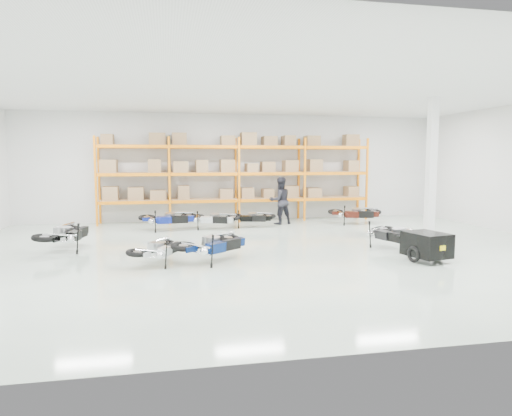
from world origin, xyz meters
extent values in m
plane|color=silver|center=(0.00, 0.00, 0.00)|extent=(18.00, 18.00, 0.00)
plane|color=white|center=(0.00, 0.00, 4.50)|extent=(18.00, 18.00, 0.00)
plane|color=silver|center=(0.00, 7.00, 2.25)|extent=(18.00, 0.00, 18.00)
plane|color=silver|center=(0.00, -7.00, 2.25)|extent=(18.00, 0.00, 18.00)
cube|color=orange|center=(-5.60, 6.00, 1.75)|extent=(0.08, 0.08, 3.50)
cube|color=orange|center=(-5.60, 6.90, 1.75)|extent=(0.08, 0.08, 3.50)
cube|color=orange|center=(-2.80, 6.00, 1.75)|extent=(0.08, 0.08, 3.50)
cube|color=orange|center=(-2.80, 6.90, 1.75)|extent=(0.08, 0.08, 3.50)
cube|color=orange|center=(0.00, 6.00, 1.75)|extent=(0.08, 0.08, 3.50)
cube|color=orange|center=(0.00, 6.90, 1.75)|extent=(0.08, 0.08, 3.50)
cube|color=orange|center=(2.80, 6.00, 1.75)|extent=(0.08, 0.08, 3.50)
cube|color=orange|center=(2.80, 6.90, 1.75)|extent=(0.08, 0.08, 3.50)
cube|color=orange|center=(5.60, 6.00, 1.75)|extent=(0.08, 0.08, 3.50)
cube|color=orange|center=(5.60, 6.90, 1.75)|extent=(0.08, 0.08, 3.50)
cube|color=orange|center=(-4.20, 6.00, 0.90)|extent=(2.70, 0.08, 0.12)
cube|color=orange|center=(-4.20, 6.90, 0.90)|extent=(2.70, 0.08, 0.12)
cube|color=#9F8352|center=(-4.20, 6.45, 0.97)|extent=(2.68, 0.88, 0.02)
cube|color=#9F8352|center=(-4.20, 6.45, 1.20)|extent=(2.40, 0.70, 0.44)
cube|color=orange|center=(-1.40, 6.00, 0.90)|extent=(2.70, 0.08, 0.12)
cube|color=orange|center=(-1.40, 6.90, 0.90)|extent=(2.70, 0.08, 0.12)
cube|color=#9F8352|center=(-1.40, 6.45, 0.97)|extent=(2.68, 0.88, 0.02)
cube|color=#9F8352|center=(-1.40, 6.45, 1.20)|extent=(2.40, 0.70, 0.44)
cube|color=orange|center=(1.40, 6.00, 0.90)|extent=(2.70, 0.08, 0.12)
cube|color=orange|center=(1.40, 6.90, 0.90)|extent=(2.70, 0.08, 0.12)
cube|color=#9F8352|center=(1.40, 6.45, 0.97)|extent=(2.68, 0.88, 0.02)
cube|color=#9F8352|center=(1.40, 6.45, 1.20)|extent=(2.40, 0.70, 0.44)
cube|color=orange|center=(4.20, 6.00, 0.90)|extent=(2.70, 0.08, 0.12)
cube|color=orange|center=(4.20, 6.90, 0.90)|extent=(2.70, 0.08, 0.12)
cube|color=#9F8352|center=(4.20, 6.45, 0.97)|extent=(2.68, 0.88, 0.02)
cube|color=#9F8352|center=(4.20, 6.45, 1.20)|extent=(2.40, 0.70, 0.44)
cube|color=orange|center=(-4.20, 6.00, 2.00)|extent=(2.70, 0.08, 0.12)
cube|color=orange|center=(-4.20, 6.90, 2.00)|extent=(2.70, 0.08, 0.12)
cube|color=#9F8352|center=(-4.20, 6.45, 2.07)|extent=(2.68, 0.88, 0.02)
cube|color=#9F8352|center=(-4.20, 6.45, 2.30)|extent=(2.40, 0.70, 0.44)
cube|color=orange|center=(-1.40, 6.00, 2.00)|extent=(2.70, 0.08, 0.12)
cube|color=orange|center=(-1.40, 6.90, 2.00)|extent=(2.70, 0.08, 0.12)
cube|color=#9F8352|center=(-1.40, 6.45, 2.07)|extent=(2.68, 0.88, 0.02)
cube|color=#9F8352|center=(-1.40, 6.45, 2.30)|extent=(2.40, 0.70, 0.44)
cube|color=orange|center=(1.40, 6.00, 2.00)|extent=(2.70, 0.08, 0.12)
cube|color=orange|center=(1.40, 6.90, 2.00)|extent=(2.70, 0.08, 0.12)
cube|color=#9F8352|center=(1.40, 6.45, 2.07)|extent=(2.68, 0.88, 0.02)
cube|color=#9F8352|center=(1.40, 6.45, 2.30)|extent=(2.40, 0.70, 0.44)
cube|color=orange|center=(4.20, 6.00, 2.00)|extent=(2.70, 0.08, 0.12)
cube|color=orange|center=(4.20, 6.90, 2.00)|extent=(2.70, 0.08, 0.12)
cube|color=#9F8352|center=(4.20, 6.45, 2.07)|extent=(2.68, 0.88, 0.02)
cube|color=#9F8352|center=(4.20, 6.45, 2.30)|extent=(2.40, 0.70, 0.44)
cube|color=orange|center=(-4.20, 6.00, 3.10)|extent=(2.70, 0.08, 0.12)
cube|color=orange|center=(-4.20, 6.90, 3.10)|extent=(2.70, 0.08, 0.12)
cube|color=#9F8352|center=(-4.20, 6.45, 3.17)|extent=(2.68, 0.88, 0.02)
cube|color=#9F8352|center=(-4.20, 6.45, 3.40)|extent=(2.40, 0.70, 0.44)
cube|color=orange|center=(-1.40, 6.00, 3.10)|extent=(2.70, 0.08, 0.12)
cube|color=orange|center=(-1.40, 6.90, 3.10)|extent=(2.70, 0.08, 0.12)
cube|color=#9F8352|center=(-1.40, 6.45, 3.17)|extent=(2.68, 0.88, 0.02)
cube|color=#9F8352|center=(-1.40, 6.45, 3.40)|extent=(2.40, 0.70, 0.44)
cube|color=orange|center=(1.40, 6.00, 3.10)|extent=(2.70, 0.08, 0.12)
cube|color=orange|center=(1.40, 6.90, 3.10)|extent=(2.70, 0.08, 0.12)
cube|color=#9F8352|center=(1.40, 6.45, 3.17)|extent=(2.68, 0.88, 0.02)
cube|color=#9F8352|center=(1.40, 6.45, 3.40)|extent=(2.40, 0.70, 0.44)
cube|color=orange|center=(4.20, 6.00, 3.10)|extent=(2.70, 0.08, 0.12)
cube|color=orange|center=(4.20, 6.90, 3.10)|extent=(2.70, 0.08, 0.12)
cube|color=#9F8352|center=(4.20, 6.45, 3.17)|extent=(2.68, 0.88, 0.02)
cube|color=#9F8352|center=(4.20, 6.45, 3.40)|extent=(2.40, 0.70, 0.44)
cube|color=white|center=(5.20, 0.50, 2.25)|extent=(0.25, 0.25, 4.50)
cube|color=black|center=(3.52, -2.11, 0.44)|extent=(1.03, 1.20, 0.60)
cube|color=yellow|center=(3.52, -2.64, 0.44)|extent=(0.18, 0.06, 0.12)
torus|color=black|center=(3.10, -2.11, 0.22)|extent=(0.09, 0.42, 0.42)
torus|color=black|center=(3.94, -2.11, 0.22)|extent=(0.09, 0.42, 0.42)
cylinder|color=black|center=(3.52, -1.39, 0.49)|extent=(0.26, 0.98, 0.04)
imported|color=black|center=(1.54, 5.25, 0.95)|extent=(1.04, 0.89, 1.89)
camera|label=1|loc=(-2.92, -12.44, 2.56)|focal=32.00mm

